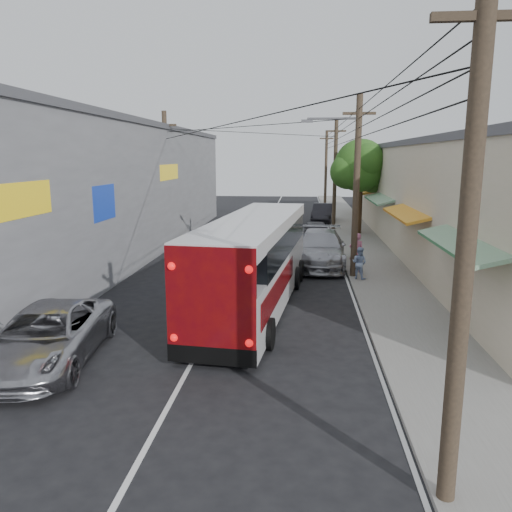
{
  "coord_description": "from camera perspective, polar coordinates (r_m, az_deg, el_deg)",
  "views": [
    {
      "loc": [
        2.86,
        -9.23,
        5.4
      ],
      "look_at": [
        1.21,
        8.51,
        1.84
      ],
      "focal_mm": 35.0,
      "sensor_mm": 36.0,
      "label": 1
    }
  ],
  "objects": [
    {
      "name": "sidewalk",
      "position": [
        29.94,
        12.2,
        0.76
      ],
      "size": [
        3.0,
        80.0,
        0.12
      ],
      "primitive_type": "cube",
      "color": "slate",
      "rests_on": "ground"
    },
    {
      "name": "coach_bus",
      "position": [
        17.99,
        -0.08,
        -0.57
      ],
      "size": [
        3.54,
        11.58,
        3.29
      ],
      "rotation": [
        0.0,
        0.0,
        -0.1
      ],
      "color": "silver",
      "rests_on": "ground"
    },
    {
      "name": "utility_poles",
      "position": [
        29.59,
        5.89,
        8.77
      ],
      "size": [
        11.8,
        45.28,
        8.0
      ],
      "color": "#473828",
      "rests_on": "ground"
    },
    {
      "name": "building_left",
      "position": [
        29.56,
        -17.45,
        7.39
      ],
      "size": [
        7.2,
        36.0,
        7.25
      ],
      "color": "gray",
      "rests_on": "ground"
    },
    {
      "name": "street_tree",
      "position": [
        35.48,
        11.98,
        9.88
      ],
      "size": [
        4.4,
        4.0,
        6.6
      ],
      "color": "#3F2B19",
      "rests_on": "ground"
    },
    {
      "name": "pedestrian_far",
      "position": [
        22.3,
        11.73,
        -0.78
      ],
      "size": [
        0.87,
        0.83,
        1.41
      ],
      "primitive_type": "imported",
      "rotation": [
        0.0,
        0.0,
        2.55
      ],
      "color": "#8BA1CB",
      "rests_on": "sidewalk"
    },
    {
      "name": "parked_car_mid",
      "position": [
        31.54,
        6.96,
        2.65
      ],
      "size": [
        2.02,
        4.25,
        1.4
      ],
      "primitive_type": "imported",
      "rotation": [
        0.0,
        0.0,
        0.09
      ],
      "color": "#29282E",
      "rests_on": "ground"
    },
    {
      "name": "ground",
      "position": [
        11.08,
        -10.93,
        -18.12
      ],
      "size": [
        120.0,
        120.0,
        0.0
      ],
      "primitive_type": "plane",
      "color": "black",
      "rests_on": "ground"
    },
    {
      "name": "jeepney",
      "position": [
        14.43,
        -22.79,
        -8.42
      ],
      "size": [
        3.09,
        5.66,
        1.5
      ],
      "primitive_type": "imported",
      "rotation": [
        0.0,
        0.0,
        0.11
      ],
      "color": "#AAA9AF",
      "rests_on": "ground"
    },
    {
      "name": "parked_car_far",
      "position": [
        42.25,
        7.67,
        4.91
      ],
      "size": [
        2.15,
        4.84,
        1.54
      ],
      "primitive_type": "imported",
      "rotation": [
        0.0,
        0.0,
        -0.11
      ],
      "color": "black",
      "rests_on": "ground"
    },
    {
      "name": "parked_suv",
      "position": [
        25.16,
        7.36,
        0.85
      ],
      "size": [
        2.76,
        6.18,
        1.76
      ],
      "primitive_type": "imported",
      "rotation": [
        0.0,
        0.0,
        -0.05
      ],
      "color": "#A1A2A9",
      "rests_on": "ground"
    },
    {
      "name": "pedestrian_near",
      "position": [
        23.58,
        11.39,
        0.41
      ],
      "size": [
        0.71,
        0.5,
        1.84
      ],
      "primitive_type": "imported",
      "rotation": [
        0.0,
        0.0,
        3.24
      ],
      "color": "#D26F9C",
      "rests_on": "sidewalk"
    },
    {
      "name": "building_right",
      "position": [
        32.35,
        19.99,
        6.64
      ],
      "size": [
        7.09,
        40.0,
        6.25
      ],
      "color": "beige",
      "rests_on": "ground"
    }
  ]
}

